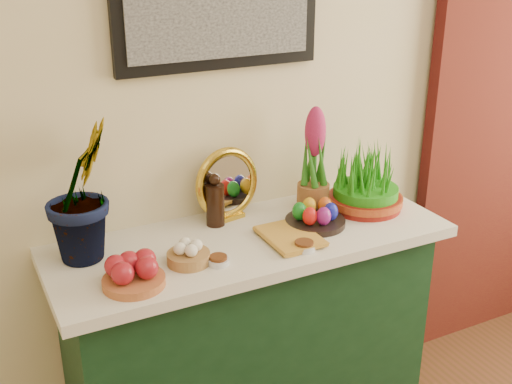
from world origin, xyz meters
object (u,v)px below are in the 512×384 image
book (268,241)px  wheatgrass_sabzeh (366,183)px  hyacinth_green (79,169)px  sideboard (250,346)px  mirror (227,184)px

book → wheatgrass_sabzeh: bearing=13.5°
book → hyacinth_green: bearing=160.4°
hyacinth_green → book: hyacinth_green is taller
hyacinth_green → book: 0.66m
hyacinth_green → book: bearing=-62.8°
hyacinth_green → wheatgrass_sabzeh: hyacinth_green is taller
hyacinth_green → wheatgrass_sabzeh: (1.04, -0.09, -0.20)m
sideboard → hyacinth_green: 0.94m
mirror → book: bearing=-85.1°
book → wheatgrass_sabzeh: size_ratio=0.81×
sideboard → mirror: 0.62m
mirror → book: (0.02, -0.27, -0.11)m
sideboard → hyacinth_green: bearing=169.1°
mirror → wheatgrass_sabzeh: 0.53m
mirror → sideboard: bearing=-88.5°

